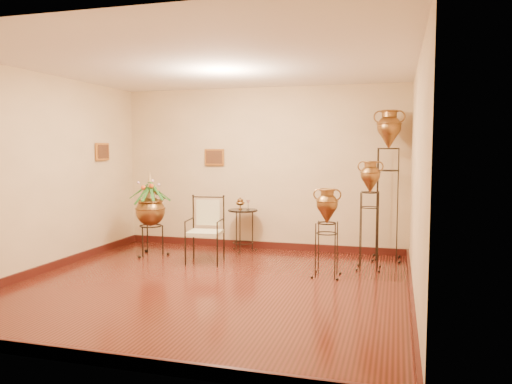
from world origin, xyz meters
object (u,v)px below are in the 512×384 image
(amphora_tall, at_px, (388,183))
(side_table, at_px, (243,229))
(planter_urn, at_px, (150,208))
(armchair, at_px, (205,230))
(amphora_mid, at_px, (369,214))

(amphora_tall, relative_size, side_table, 2.61)
(planter_urn, xyz_separation_m, side_table, (1.37, 0.70, -0.41))
(planter_urn, bearing_deg, amphora_tall, 10.55)
(amphora_tall, distance_m, side_table, 2.52)
(planter_urn, distance_m, armchair, 1.14)
(armchair, bearing_deg, amphora_mid, -0.83)
(amphora_tall, relative_size, armchair, 2.34)
(amphora_mid, bearing_deg, armchair, -173.68)
(amphora_mid, bearing_deg, side_table, 161.69)
(amphora_tall, height_order, side_table, amphora_tall)
(amphora_mid, bearing_deg, amphora_tall, 71.70)
(amphora_mid, bearing_deg, planter_urn, 179.83)
(side_table, bearing_deg, amphora_tall, -0.02)
(amphora_mid, xyz_separation_m, planter_urn, (-3.51, 0.01, -0.02))
(planter_urn, bearing_deg, armchair, -14.74)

